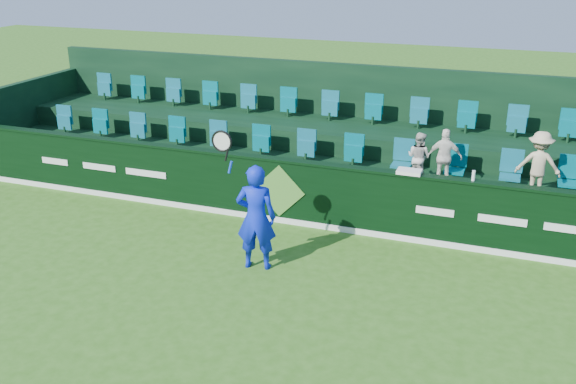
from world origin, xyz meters
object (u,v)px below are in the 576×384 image
at_px(tennis_player, 256,217).
at_px(spectator_right, 539,164).
at_px(spectator_left, 419,157).
at_px(spectator_middle, 445,157).
at_px(drinks_bottle, 473,176).
at_px(towel, 409,172).

height_order(tennis_player, spectator_right, tennis_player).
distance_m(spectator_left, spectator_right, 2.27).
height_order(spectator_left, spectator_middle, spectator_middle).
height_order(spectator_middle, drinks_bottle, spectator_middle).
bearing_deg(drinks_bottle, towel, 180.00).
height_order(towel, drinks_bottle, drinks_bottle).
height_order(tennis_player, spectator_left, tennis_player).
bearing_deg(spectator_right, spectator_middle, 0.77).
distance_m(towel, drinks_bottle, 1.16).
bearing_deg(spectator_left, spectator_middle, -157.30).
bearing_deg(tennis_player, spectator_right, 35.04).
xyz_separation_m(spectator_left, spectator_right, (2.26, 0.00, 0.12)).
bearing_deg(tennis_player, towel, 42.21).
height_order(spectator_right, towel, spectator_right).
distance_m(spectator_left, towel, 1.12).
bearing_deg(spectator_right, towel, 27.15).
distance_m(spectator_middle, drinks_bottle, 1.30).
relative_size(tennis_player, spectator_right, 1.97).
height_order(spectator_left, spectator_right, spectator_right).
height_order(tennis_player, spectator_middle, tennis_player).
relative_size(spectator_middle, drinks_bottle, 6.02).
bearing_deg(tennis_player, spectator_left, 54.61).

